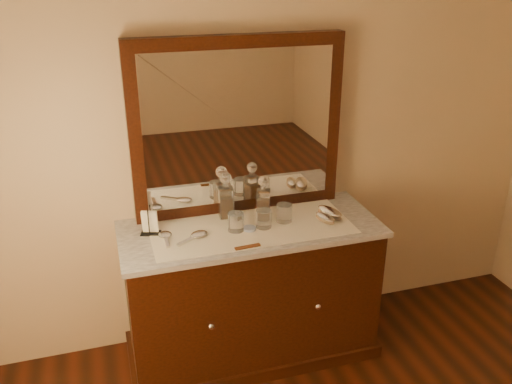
# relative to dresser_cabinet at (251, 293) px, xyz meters

# --- Properties ---
(dresser_cabinet) EXTENTS (1.40, 0.55, 0.82)m
(dresser_cabinet) POSITION_rel_dresser_cabinet_xyz_m (0.00, 0.00, 0.00)
(dresser_cabinet) COLOR black
(dresser_cabinet) RESTS_ON floor
(dresser_plinth) EXTENTS (1.46, 0.59, 0.08)m
(dresser_plinth) POSITION_rel_dresser_cabinet_xyz_m (0.00, 0.00, -0.37)
(dresser_plinth) COLOR black
(dresser_plinth) RESTS_ON floor
(knob_left) EXTENTS (0.04, 0.04, 0.04)m
(knob_left) POSITION_rel_dresser_cabinet_xyz_m (-0.30, -0.28, 0.04)
(knob_left) COLOR silver
(knob_left) RESTS_ON dresser_cabinet
(knob_right) EXTENTS (0.04, 0.04, 0.04)m
(knob_right) POSITION_rel_dresser_cabinet_xyz_m (0.30, -0.28, 0.04)
(knob_right) COLOR silver
(knob_right) RESTS_ON dresser_cabinet
(marble_top) EXTENTS (1.44, 0.59, 0.03)m
(marble_top) POSITION_rel_dresser_cabinet_xyz_m (0.00, 0.00, 0.42)
(marble_top) COLOR silver
(marble_top) RESTS_ON dresser_cabinet
(mirror_frame) EXTENTS (1.20, 0.08, 1.00)m
(mirror_frame) POSITION_rel_dresser_cabinet_xyz_m (0.00, 0.25, 0.94)
(mirror_frame) COLOR black
(mirror_frame) RESTS_ON marble_top
(mirror_glass) EXTENTS (1.06, 0.01, 0.86)m
(mirror_glass) POSITION_rel_dresser_cabinet_xyz_m (0.00, 0.21, 0.94)
(mirror_glass) COLOR white
(mirror_glass) RESTS_ON marble_top
(lace_runner) EXTENTS (1.10, 0.45, 0.00)m
(lace_runner) POSITION_rel_dresser_cabinet_xyz_m (0.00, -0.02, 0.44)
(lace_runner) COLOR silver
(lace_runner) RESTS_ON marble_top
(pin_dish) EXTENTS (0.08, 0.08, 0.01)m
(pin_dish) POSITION_rel_dresser_cabinet_xyz_m (-0.02, -0.04, 0.45)
(pin_dish) COLOR silver
(pin_dish) RESTS_ON lace_runner
(comb) EXTENTS (0.14, 0.03, 0.01)m
(comb) POSITION_rel_dresser_cabinet_xyz_m (-0.08, -0.23, 0.45)
(comb) COLOR brown
(comb) RESTS_ON lace_runner
(napkin_rack) EXTENTS (0.12, 0.09, 0.16)m
(napkin_rack) POSITION_rel_dresser_cabinet_xyz_m (-0.54, 0.08, 0.50)
(napkin_rack) COLOR black
(napkin_rack) RESTS_ON marble_top
(decanter_left) EXTENTS (0.09, 0.09, 0.27)m
(decanter_left) POSITION_rel_dresser_cabinet_xyz_m (-0.10, 0.16, 0.55)
(decanter_left) COLOR brown
(decanter_left) RESTS_ON lace_runner
(decanter_right) EXTENTS (0.10, 0.10, 0.25)m
(decanter_right) POSITION_rel_dresser_cabinet_xyz_m (0.10, 0.09, 0.54)
(decanter_right) COLOR brown
(decanter_right) RESTS_ON lace_runner
(brush_near) EXTENTS (0.10, 0.16, 0.04)m
(brush_near) POSITION_rel_dresser_cabinet_xyz_m (0.42, -0.07, 0.46)
(brush_near) COLOR #8C7055
(brush_near) RESTS_ON lace_runner
(brush_far) EXTENTS (0.13, 0.19, 0.05)m
(brush_far) POSITION_rel_dresser_cabinet_xyz_m (0.47, -0.02, 0.47)
(brush_far) COLOR #8C7055
(brush_far) RESTS_ON lace_runner
(hand_mirror_outer) EXTENTS (0.07, 0.18, 0.02)m
(hand_mirror_outer) POSITION_rel_dresser_cabinet_xyz_m (-0.47, 0.01, 0.45)
(hand_mirror_outer) COLOR silver
(hand_mirror_outer) RESTS_ON lace_runner
(hand_mirror_inner) EXTENTS (0.20, 0.15, 0.02)m
(hand_mirror_inner) POSITION_rel_dresser_cabinet_xyz_m (-0.31, -0.04, 0.45)
(hand_mirror_inner) COLOR silver
(hand_mirror_inner) RESTS_ON lace_runner
(tumblers) EXTENTS (0.38, 0.12, 0.10)m
(tumblers) POSITION_rel_dresser_cabinet_xyz_m (0.06, -0.02, 0.49)
(tumblers) COLOR white
(tumblers) RESTS_ON lace_runner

